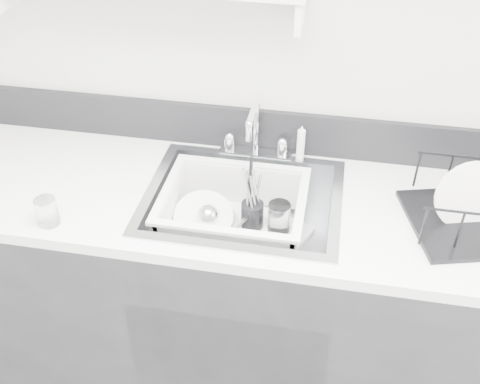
# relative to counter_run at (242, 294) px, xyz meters

# --- Properties ---
(room_shell) EXTENTS (3.50, 3.00, 2.60)m
(room_shell) POSITION_rel_counter_run_xyz_m (0.00, -0.80, 1.22)
(room_shell) COLOR silver
(room_shell) RESTS_ON ground
(counter_run) EXTENTS (3.20, 0.62, 0.92)m
(counter_run) POSITION_rel_counter_run_xyz_m (0.00, 0.00, 0.00)
(counter_run) COLOR #232326
(counter_run) RESTS_ON ground
(backsplash) EXTENTS (3.20, 0.02, 0.16)m
(backsplash) POSITION_rel_counter_run_xyz_m (0.00, 0.30, 0.54)
(backsplash) COLOR black
(backsplash) RESTS_ON counter_run
(sink) EXTENTS (0.64, 0.52, 0.20)m
(sink) POSITION_rel_counter_run_xyz_m (0.00, 0.00, 0.37)
(sink) COLOR silver
(sink) RESTS_ON counter_run
(faucet) EXTENTS (0.26, 0.18, 0.23)m
(faucet) POSITION_rel_counter_run_xyz_m (0.00, 0.25, 0.52)
(faucet) COLOR silver
(faucet) RESTS_ON counter_run
(side_sprayer) EXTENTS (0.03, 0.03, 0.14)m
(side_sprayer) POSITION_rel_counter_run_xyz_m (0.16, 0.25, 0.53)
(side_sprayer) COLOR white
(side_sprayer) RESTS_ON counter_run
(wash_tub) EXTENTS (0.59, 0.55, 0.19)m
(wash_tub) POSITION_rel_counter_run_xyz_m (-0.03, -0.00, 0.38)
(wash_tub) COLOR white
(wash_tub) RESTS_ON sink
(plate_stack) EXTENTS (0.25, 0.24, 0.10)m
(plate_stack) POSITION_rel_counter_run_xyz_m (-0.13, -0.00, 0.33)
(plate_stack) COLOR white
(plate_stack) RESTS_ON wash_tub
(utensil_cup) EXTENTS (0.08, 0.08, 0.26)m
(utensil_cup) POSITION_rel_counter_run_xyz_m (0.03, 0.04, 0.36)
(utensil_cup) COLOR black
(utensil_cup) RESTS_ON wash_tub
(ladle) EXTENTS (0.31, 0.17, 0.08)m
(ladle) POSITION_rel_counter_run_xyz_m (-0.05, -0.02, 0.35)
(ladle) COLOR silver
(ladle) RESTS_ON wash_tub
(tumbler_in_tub) EXTENTS (0.10, 0.10, 0.11)m
(tumbler_in_tub) POSITION_rel_counter_run_xyz_m (0.12, 0.04, 0.36)
(tumbler_in_tub) COLOR white
(tumbler_in_tub) RESTS_ON wash_tub
(tumbler_counter) EXTENTS (0.08, 0.08, 0.09)m
(tumbler_counter) POSITION_rel_counter_run_xyz_m (-0.56, -0.24, 0.51)
(tumbler_counter) COLOR white
(tumbler_counter) RESTS_ON counter_run
(bowl_small) EXTENTS (0.12, 0.12, 0.04)m
(bowl_small) POSITION_rel_counter_run_xyz_m (0.06, -0.09, 0.32)
(bowl_small) COLOR white
(bowl_small) RESTS_ON wash_tub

